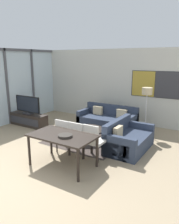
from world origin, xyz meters
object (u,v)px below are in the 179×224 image
Objects in this scene: floor_lamp at (147,95)px; tv_console at (29,120)px; dining_chair_centre at (79,136)px; fruit_bowl at (65,136)px; sofa_side at (127,140)px; sofa_main at (108,121)px; coffee_table at (87,132)px; dining_chair_right at (93,139)px; television at (28,105)px; dining_chair_left at (65,134)px; dining_table at (62,138)px.

tv_console is at bearing -161.23° from floor_lamp.
dining_chair_centre is 2.81× the size of fruit_bowl.
sofa_side reaches higher than tv_console.
sofa_main is 1.92m from sofa_side.
sofa_main and sofa_side have the same top height.
floor_lamp reaches higher than tv_console.
dining_chair_right is (0.85, -1.04, 0.26)m from coffee_table.
floor_lamp reaches higher than sofa_side.
television is 0.74× the size of sofa_side.
dining_chair_left is 0.94m from fruit_bowl.
sofa_main is 2.58m from dining_chair_right.
fruit_bowl is at bearing 156.84° from sofa_side.
sofa_main is (2.64, 1.30, 0.04)m from tv_console.
television is at bearing 156.33° from dining_chair_left.
floor_lamp is at bearing 69.95° from dining_chair_centre.
dining_chair_left is (-1.30, -1.04, 0.25)m from sofa_side.
dining_chair_right reaches higher than sofa_main.
sofa_side is 1.71× the size of dining_chair_right.
dining_chair_right is at bearing 2.06° from dining_chair_left.
floor_lamp is (1.34, 1.44, 1.04)m from coffee_table.
coffee_table is at bearing 129.24° from dining_chair_right.
dining_chair_left is (2.64, -1.16, 0.29)m from tv_console.
sofa_side is (1.31, -1.41, -0.00)m from sofa_main.
sofa_side is 1.79m from floor_lamp.
floor_lamp is (0.91, 2.50, 0.78)m from dining_chair_centre.
sofa_main is 2.23× the size of dining_chair_centre.
floor_lamp is (0.03, 1.47, 1.03)m from sofa_side.
sofa_main is at bearing 109.29° from dining_chair_right.
dining_chair_left reaches higher than coffee_table.
dining_table reaches higher than tv_console.
fruit_bowl is (0.56, -1.77, 0.53)m from coffee_table.
dining_chair_left is 0.42m from dining_chair_centre.
television reaches higher than fruit_bowl.
sofa_side is (3.94, -0.11, 0.04)m from tv_console.
dining_chair_right is 2.81× the size of fruit_bowl.
sofa_main reaches higher than coffee_table.
dining_chair_left and dining_chair_centre have the same top height.
floor_lamp reaches higher than dining_chair_right.
tv_console is at bearing 149.81° from fruit_bowl.
tv_console is at bearing -153.76° from sofa_main.
television reaches higher than dining_chair_centre.
dining_chair_right is (0.42, 0.67, -0.16)m from dining_table.
floor_lamp reaches higher than coffee_table.
floor_lamp is (0.91, 3.15, 0.62)m from dining_table.
coffee_table is at bearing -1.90° from television.
coffee_table is at bearing 88.79° from sofa_side.
floor_lamp is at bearing 2.20° from sofa_main.
dining_chair_right reaches higher than sofa_side.
dining_chair_left is 1.00× the size of dining_chair_right.
floor_lamp is at bearing 61.98° from dining_chair_left.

